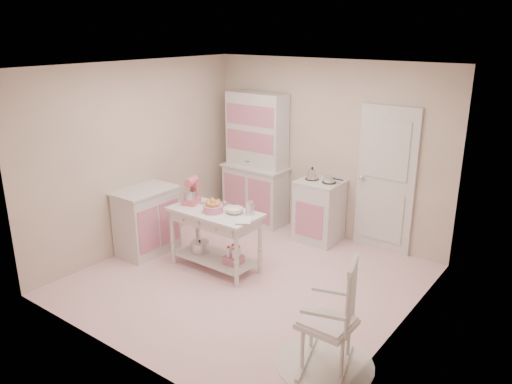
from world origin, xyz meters
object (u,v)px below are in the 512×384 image
base_cabinet (147,221)px  stove (319,211)px  stand_mixer (191,191)px  hutch (255,159)px  rocking_chair (328,313)px  bread_basket (213,209)px  work_table (215,240)px

base_cabinet → stove: bearing=46.1°
stand_mixer → hutch: bearing=76.1°
hutch → base_cabinet: size_ratio=2.26×
rocking_chair → bread_basket: size_ratio=4.40×
stove → base_cabinet: bearing=-133.9°
hutch → stand_mixer: (0.16, -1.62, -0.07)m
hutch → work_table: 1.85m
hutch → work_table: hutch is taller
stove → base_cabinet: 2.47m
hutch → stand_mixer: 1.63m
stove → work_table: size_ratio=0.77×
base_cabinet → work_table: 1.11m
stand_mixer → stove: bearing=36.9°
bread_basket → stand_mixer: bearing=171.0°
hutch → rocking_chair: hutch is taller
stove → bread_basket: (-0.60, -1.64, 0.39)m
rocking_chair → stove: bearing=104.4°
bread_basket → stove: bearing=70.0°
hutch → work_table: (0.58, -1.64, -0.64)m
stove → base_cabinet: (-1.71, -1.78, 0.00)m
bread_basket → hutch: bearing=109.6°
stove → work_table: 1.71m
bread_basket → rocking_chair: bearing=-21.8°
stove → base_cabinet: same height
base_cabinet → bread_basket: (1.11, 0.14, 0.39)m
stove → stand_mixer: 1.95m
base_cabinet → work_table: size_ratio=0.77×
stove → work_table: stove is taller
work_table → stove: bearing=68.7°
base_cabinet → rocking_chair: rocking_chair is taller
stove → rocking_chair: 2.91m
work_table → bread_basket: bearing=-68.2°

